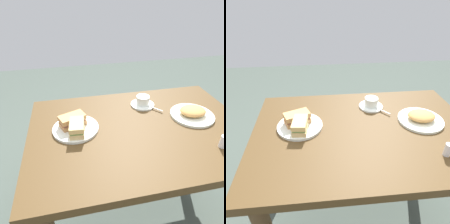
# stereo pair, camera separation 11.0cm
# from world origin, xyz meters

# --- Properties ---
(ground_plane) EXTENTS (6.00, 6.00, 0.00)m
(ground_plane) POSITION_xyz_m (0.00, 0.00, 0.00)
(ground_plane) COLOR #48534B
(dining_table) EXTENTS (1.20, 0.82, 0.71)m
(dining_table) POSITION_xyz_m (0.00, 0.00, 0.59)
(dining_table) COLOR #4F381C
(dining_table) RESTS_ON ground_plane
(sandwich_plate) EXTENTS (0.24, 0.24, 0.01)m
(sandwich_plate) POSITION_xyz_m (0.35, -0.05, 0.71)
(sandwich_plate) COLOR white
(sandwich_plate) RESTS_ON dining_table
(sandwich_front) EXTENTS (0.15, 0.12, 0.06)m
(sandwich_front) POSITION_xyz_m (0.36, -0.08, 0.75)
(sandwich_front) COLOR tan
(sandwich_front) RESTS_ON sandwich_plate
(sandwich_back) EXTENTS (0.08, 0.13, 0.06)m
(sandwich_back) POSITION_xyz_m (0.34, -0.01, 0.75)
(sandwich_back) COLOR #DEBD7C
(sandwich_back) RESTS_ON sandwich_plate
(coffee_saucer) EXTENTS (0.15, 0.15, 0.01)m
(coffee_saucer) POSITION_xyz_m (-0.09, -0.22, 0.71)
(coffee_saucer) COLOR white
(coffee_saucer) RESTS_ON dining_table
(coffee_cup) EXTENTS (0.08, 0.11, 0.05)m
(coffee_cup) POSITION_xyz_m (-0.09, -0.22, 0.75)
(coffee_cup) COLOR white
(coffee_cup) RESTS_ON coffee_saucer
(spoon) EXTENTS (0.07, 0.08, 0.01)m
(spoon) POSITION_xyz_m (-0.13, -0.16, 0.72)
(spoon) COLOR silver
(spoon) RESTS_ON coffee_saucer
(side_plate) EXTENTS (0.25, 0.25, 0.01)m
(side_plate) POSITION_xyz_m (-0.33, -0.04, 0.71)
(side_plate) COLOR white
(side_plate) RESTS_ON dining_table
(side_food_pile) EXTENTS (0.15, 0.13, 0.04)m
(side_food_pile) POSITION_xyz_m (-0.33, -0.04, 0.74)
(side_food_pile) COLOR tan
(side_food_pile) RESTS_ON side_plate
(salt_shaker) EXTENTS (0.03, 0.03, 0.06)m
(salt_shaker) POSITION_xyz_m (-0.33, 0.23, 0.74)
(salt_shaker) COLOR silver
(salt_shaker) RESTS_ON dining_table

